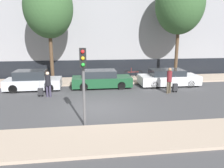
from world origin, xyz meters
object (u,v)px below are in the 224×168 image
Objects in this scene: pedestrian_left at (48,83)px; trolley_right at (175,87)px; pedestrian_right at (169,79)px; bare_tree_down_street at (48,8)px; parked_car_2 at (168,78)px; trolley_left at (41,92)px; parked_car_1 at (101,79)px; bare_tree_near_crossing at (180,4)px; traffic_light at (83,72)px; parked_car_0 at (33,81)px; parked_bicycle at (133,74)px.

pedestrian_left is 8.71m from trolley_right.
pedestrian_right is 0.22× the size of bare_tree_down_street.
parked_car_2 is 9.70m from trolley_left.
bare_tree_near_crossing is at bearing 15.08° from parked_car_1.
traffic_light is at bearing -141.58° from trolley_right.
bare_tree_down_street is at bearing -178.70° from bare_tree_near_crossing.
trolley_left is 9.23m from trolley_right.
bare_tree_near_crossing reaches higher than parked_car_1.
traffic_light reaches higher than trolley_left.
pedestrian_right is 7.77m from traffic_light.
trolley_left is 0.14× the size of bare_tree_down_street.
traffic_light is at bearing -61.14° from trolley_left.
bare_tree_down_street is (1.22, 1.61, 5.27)m from parked_car_0.
trolley_right is 8.41m from traffic_light.
pedestrian_left is 8.16m from pedestrian_right.
parked_car_2 is at bearing 82.07° from trolley_right.
parked_car_2 is 6.21m from bare_tree_near_crossing.
pedestrian_right is 0.51× the size of traffic_light.
trolley_right is at bearing 12.09° from pedestrian_left.
parked_bicycle is 0.20× the size of bare_tree_near_crossing.
pedestrian_left is at bearing -159.54° from bare_tree_near_crossing.
trolley_left is 0.62× the size of parked_bicycle.
parked_car_0 is 3.40× the size of trolley_right.
bare_tree_down_street is at bearing 52.84° from parked_car_0.
trolley_right is 0.13× the size of bare_tree_near_crossing.
bare_tree_near_crossing is at bearing 53.31° from parked_car_2.
parked_car_0 is 2.22× the size of pedestrian_right.
bare_tree_near_crossing is at bearing 18.98° from trolley_left.
bare_tree_down_street is (-9.16, 1.58, 5.32)m from parked_car_2.
traffic_light is (2.85, -5.17, 2.17)m from trolley_left.
parked_car_0 is at bearing -29.72° from pedestrian_right.
bare_tree_down_street reaches higher than pedestrian_right.
pedestrian_left is 0.82m from trolley_left.
parked_car_1 is 2.53× the size of parked_bicycle.
parked_car_0 is 2.37× the size of pedestrian_left.
parked_car_0 is at bearing 114.80° from trolley_left.
parked_car_1 is at bearing 179.81° from parked_car_2.
pedestrian_left reaches higher than trolley_right.
pedestrian_left is 0.94× the size of parked_bicycle.
parked_car_2 is at bearing 24.86° from pedestrian_left.
pedestrian_right is at bearing -26.01° from parked_car_1.
pedestrian_left is at bearing -86.93° from bare_tree_down_street.
parked_car_0 is 0.49× the size of bare_tree_down_street.
parked_car_1 is at bearing 79.49° from traffic_light.
parked_car_2 is 4.01× the size of trolley_right.
pedestrian_left is at bearing -145.13° from parked_bicycle.
traffic_light is at bearing -73.88° from bare_tree_down_street.
trolley_right is 0.66× the size of parked_bicycle.
parked_car_1 is at bearing 157.92° from trolley_right.
trolley_right is 11.09m from bare_tree_down_street.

